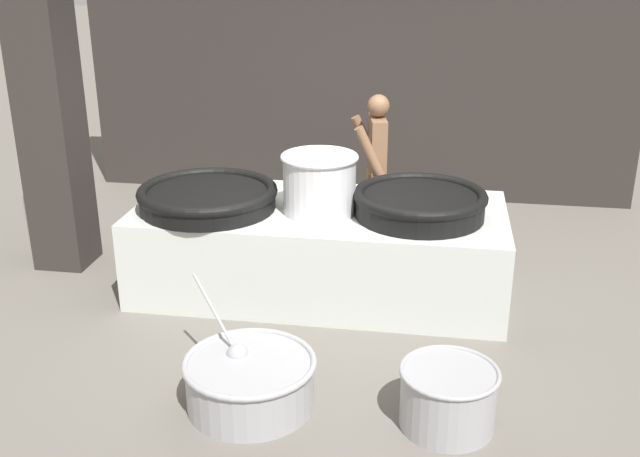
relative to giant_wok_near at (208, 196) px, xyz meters
name	(u,v)px	position (x,y,z in m)	size (l,w,h in m)	color
ground_plane	(320,288)	(0.99, 0.18, -0.92)	(60.00, 60.00, 0.00)	#666059
back_wall	(358,54)	(0.99, 3.11, 0.84)	(6.79, 0.24, 3.53)	#2D2826
support_pillar	(47,89)	(-1.64, 0.39, 0.84)	(0.50, 0.50, 3.53)	#2D2826
hearth_platform	(320,249)	(0.99, 0.18, -0.52)	(3.34, 1.49, 0.81)	silver
giant_wok_near	(208,196)	(0.00, 0.00, 0.00)	(1.26, 1.26, 0.21)	black
giant_wok_far	(420,203)	(1.89, 0.09, 0.02)	(1.17, 1.17, 0.24)	black
stock_pot	(320,182)	(1.01, 0.06, 0.16)	(0.68, 0.68, 0.53)	silver
cook	(376,166)	(1.39, 1.38, -0.05)	(0.43, 0.63, 1.62)	brown
prep_bowl_vegetables	(250,380)	(0.81, -1.75, -0.72)	(1.02, 0.99, 0.75)	#9E9EA3
prep_bowl_meat	(448,395)	(2.18, -1.77, -0.69)	(0.67, 0.67, 0.43)	#9E9EA3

